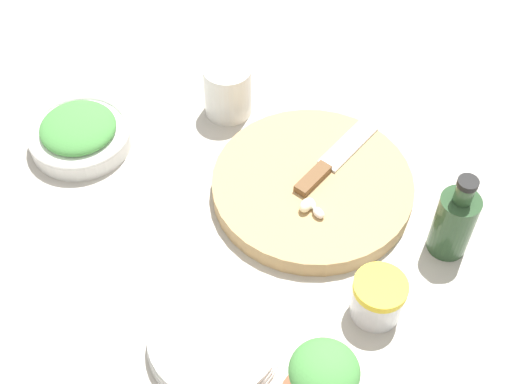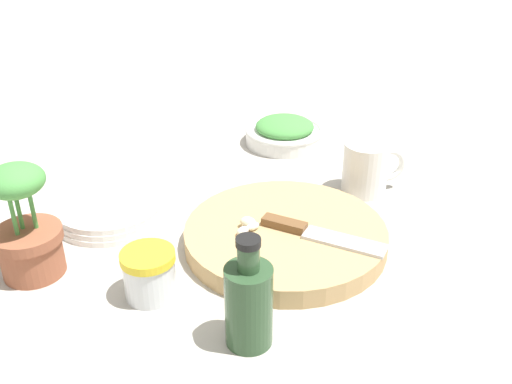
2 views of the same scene
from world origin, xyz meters
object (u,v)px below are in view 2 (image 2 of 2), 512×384
object	(u,v)px
chef_knife	(315,233)
spice_jar	(149,274)
oil_bottle	(249,302)
coffee_mug	(367,168)
cutting_board	(285,236)
herb_bowl	(285,132)
garlic_cloves	(247,226)
potted_herb	(26,230)
plate_stack	(110,211)

from	to	relation	value
chef_knife	spice_jar	xyz separation A→B (m)	(-0.22, 0.12, -0.00)
spice_jar	oil_bottle	size ratio (longest dim) A/B	0.49
chef_knife	coffee_mug	world-z (taller)	coffee_mug
cutting_board	herb_bowl	world-z (taller)	herb_bowl
garlic_cloves	potted_herb	size ratio (longest dim) A/B	0.26
spice_jar	plate_stack	world-z (taller)	spice_jar
plate_stack	potted_herb	distance (m)	0.18
cutting_board	potted_herb	world-z (taller)	potted_herb
chef_knife	herb_bowl	xyz separation A→B (m)	(0.30, 0.28, -0.01)
herb_bowl	oil_bottle	bearing A→B (deg)	-147.53
plate_stack	spice_jar	bearing A→B (deg)	-114.47
herb_bowl	potted_herb	world-z (taller)	potted_herb
garlic_cloves	herb_bowl	distance (m)	0.41
cutting_board	chef_knife	distance (m)	0.05
chef_knife	cutting_board	bearing A→B (deg)	-91.39
garlic_cloves	oil_bottle	xyz separation A→B (m)	(-0.15, -0.13, 0.02)
spice_jar	herb_bowl	bearing A→B (deg)	17.43
plate_stack	potted_herb	bearing A→B (deg)	-167.66
herb_bowl	garlic_cloves	bearing A→B (deg)	-151.56
garlic_cloves	plate_stack	world-z (taller)	garlic_cloves
chef_knife	herb_bowl	world-z (taller)	herb_bowl
coffee_mug	herb_bowl	bearing A→B (deg)	71.47
cutting_board	plate_stack	bearing A→B (deg)	113.89
plate_stack	coffee_mug	bearing A→B (deg)	-38.63
cutting_board	herb_bowl	xyz separation A→B (m)	(0.31, 0.23, 0.01)
cutting_board	garlic_cloves	bearing A→B (deg)	137.54
garlic_cloves	oil_bottle	world-z (taller)	oil_bottle
herb_bowl	potted_herb	distance (m)	0.60
plate_stack	herb_bowl	bearing A→B (deg)	-5.14
chef_knife	potted_herb	xyz separation A→B (m)	(-0.29, 0.28, 0.04)
chef_knife	coffee_mug	size ratio (longest dim) A/B	1.88
garlic_cloves	spice_jar	bearing A→B (deg)	170.64
cutting_board	potted_herb	bearing A→B (deg)	140.23
garlic_cloves	chef_knife	bearing A→B (deg)	-58.36
cutting_board	spice_jar	size ratio (longest dim) A/B	4.24
chef_knife	coffee_mug	bearing A→B (deg)	176.79
herb_bowl	oil_bottle	distance (m)	0.61
coffee_mug	oil_bottle	xyz separation A→B (m)	(-0.43, -0.08, 0.01)
herb_bowl	spice_jar	world-z (taller)	spice_jar
cutting_board	garlic_cloves	distance (m)	0.06
oil_bottle	potted_herb	bearing A→B (deg)	104.77
potted_herb	garlic_cloves	bearing A→B (deg)	-39.25
herb_bowl	coffee_mug	distance (m)	0.26
garlic_cloves	oil_bottle	distance (m)	0.20
garlic_cloves	potted_herb	bearing A→B (deg)	140.75
garlic_cloves	herb_bowl	world-z (taller)	herb_bowl
cutting_board	coffee_mug	bearing A→B (deg)	-2.18
spice_jar	oil_bottle	distance (m)	0.16
coffee_mug	oil_bottle	distance (m)	0.44
plate_stack	potted_herb	world-z (taller)	potted_herb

